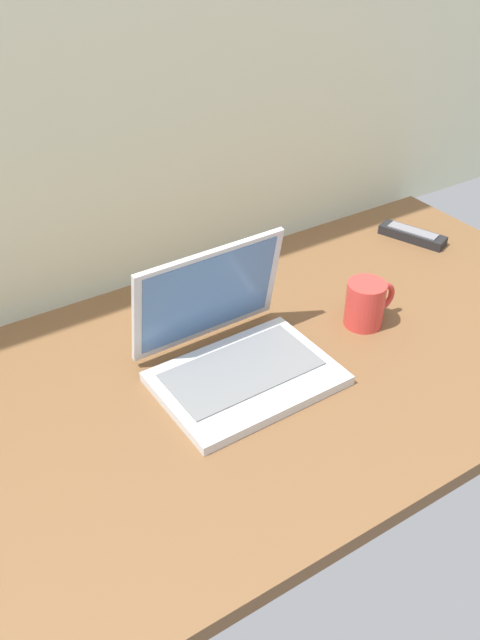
# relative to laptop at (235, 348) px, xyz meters

# --- Properties ---
(desk) EXTENTS (1.60, 0.76, 0.03)m
(desk) POSITION_rel_laptop_xyz_m (-0.00, -0.02, -0.06)
(desk) COLOR brown
(desk) RESTS_ON ground
(laptop) EXTENTS (0.31, 0.27, 0.22)m
(laptop) POSITION_rel_laptop_xyz_m (0.00, 0.00, 0.00)
(laptop) COLOR silver
(laptop) RESTS_ON desk
(coffee_mug) EXTENTS (0.11, 0.08, 0.09)m
(coffee_mug) POSITION_rel_laptop_xyz_m (0.29, -0.02, 0.00)
(coffee_mug) COLOR red
(coffee_mug) RESTS_ON desk
(remote_control_near) EXTENTS (0.10, 0.17, 0.02)m
(remote_control_near) POSITION_rel_laptop_xyz_m (0.62, 0.18, -0.03)
(remote_control_near) COLOR black
(remote_control_near) RESTS_ON desk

